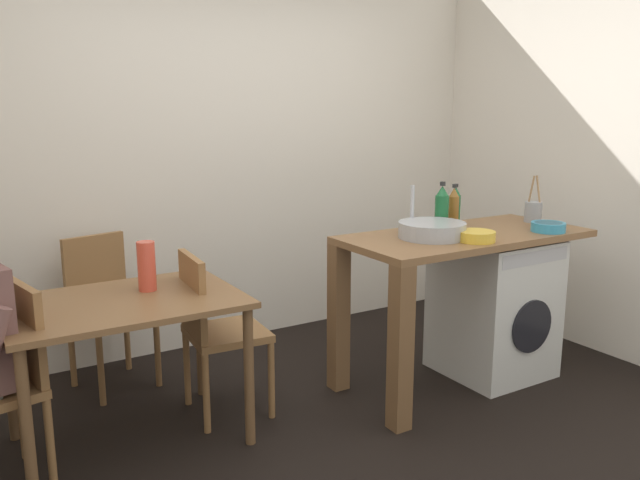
% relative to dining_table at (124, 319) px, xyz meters
% --- Properties ---
extents(ground_plane, '(5.46, 5.46, 0.00)m').
position_rel_dining_table_xyz_m(ground_plane, '(0.97, -0.61, -0.64)').
color(ground_plane, black).
extents(wall_back, '(4.60, 0.10, 2.70)m').
position_rel_dining_table_xyz_m(wall_back, '(0.97, 1.14, 0.71)').
color(wall_back, silver).
rests_on(wall_back, ground_plane).
extents(dining_table, '(1.10, 0.76, 0.74)m').
position_rel_dining_table_xyz_m(dining_table, '(0.00, 0.00, 0.00)').
color(dining_table, brown).
rests_on(dining_table, ground_plane).
extents(chair_person_seat, '(0.47, 0.47, 0.90)m').
position_rel_dining_table_xyz_m(chair_person_seat, '(-0.55, -0.09, -0.14)').
color(chair_person_seat, olive).
rests_on(chair_person_seat, ground_plane).
extents(chair_opposite, '(0.43, 0.43, 0.90)m').
position_rel_dining_table_xyz_m(chair_opposite, '(0.48, 0.06, -0.14)').
color(chair_opposite, olive).
rests_on(chair_opposite, ground_plane).
extents(chair_spare_by_wall, '(0.49, 0.49, 0.90)m').
position_rel_dining_table_xyz_m(chair_spare_by_wall, '(0.08, 0.77, -0.14)').
color(chair_spare_by_wall, olive).
rests_on(chair_spare_by_wall, ground_plane).
extents(kitchen_counter, '(1.50, 0.68, 0.92)m').
position_rel_dining_table_xyz_m(kitchen_counter, '(1.72, -0.31, 0.12)').
color(kitchen_counter, brown).
rests_on(kitchen_counter, ground_plane).
extents(washing_machine, '(0.60, 0.61, 0.86)m').
position_rel_dining_table_xyz_m(washing_machine, '(2.19, -0.31, -0.21)').
color(washing_machine, silver).
rests_on(washing_machine, ground_plane).
extents(sink_basin, '(0.38, 0.38, 0.09)m').
position_rel_dining_table_xyz_m(sink_basin, '(1.66, -0.31, 0.32)').
color(sink_basin, '#9EA0A5').
rests_on(sink_basin, kitchen_counter).
extents(tap, '(0.02, 0.02, 0.28)m').
position_rel_dining_table_xyz_m(tap, '(1.66, -0.13, 0.42)').
color(tap, '#B2B2B7').
rests_on(tap, kitchen_counter).
extents(bottle_tall_green, '(0.08, 0.08, 0.29)m').
position_rel_dining_table_xyz_m(bottle_tall_green, '(1.85, -0.17, 0.41)').
color(bottle_tall_green, '#19592D').
rests_on(bottle_tall_green, kitchen_counter).
extents(bottle_squat_brown, '(0.06, 0.06, 0.27)m').
position_rel_dining_table_xyz_m(bottle_squat_brown, '(1.98, -0.13, 0.40)').
color(bottle_squat_brown, brown).
rests_on(bottle_squat_brown, kitchen_counter).
extents(bottle_clear_small, '(0.06, 0.06, 0.25)m').
position_rel_dining_table_xyz_m(bottle_clear_small, '(2.08, -0.04, 0.39)').
color(bottle_clear_small, '#19592D').
rests_on(bottle_clear_small, kitchen_counter).
extents(mixing_bowl, '(0.21, 0.21, 0.06)m').
position_rel_dining_table_xyz_m(mixing_bowl, '(1.81, -0.51, 0.31)').
color(mixing_bowl, gold).
rests_on(mixing_bowl, kitchen_counter).
extents(utensil_crock, '(0.11, 0.11, 0.30)m').
position_rel_dining_table_xyz_m(utensil_crock, '(2.56, -0.26, 0.35)').
color(utensil_crock, gray).
rests_on(utensil_crock, kitchen_counter).
extents(colander, '(0.20, 0.20, 0.06)m').
position_rel_dining_table_xyz_m(colander, '(2.38, -0.53, 0.31)').
color(colander, teal).
rests_on(colander, kitchen_counter).
extents(vase, '(0.09, 0.09, 0.25)m').
position_rel_dining_table_xyz_m(vase, '(0.15, 0.10, 0.22)').
color(vase, '#D84C38').
rests_on(vase, dining_table).
extents(scissors, '(0.15, 0.06, 0.01)m').
position_rel_dining_table_xyz_m(scissors, '(1.88, -0.41, 0.28)').
color(scissors, '#B2B2B7').
rests_on(scissors, kitchen_counter).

